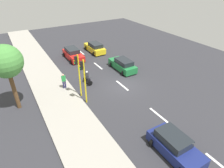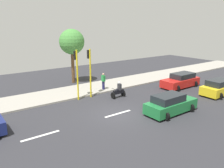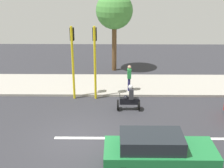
% 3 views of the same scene
% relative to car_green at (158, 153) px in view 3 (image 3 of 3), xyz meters
% --- Properties ---
extents(ground_plane, '(40.00, 60.00, 0.10)m').
position_rel_car_green_xyz_m(ground_plane, '(2.22, 3.34, -0.76)').
color(ground_plane, '#2D2D33').
extents(sidewalk, '(4.00, 60.00, 0.15)m').
position_rel_car_green_xyz_m(sidewalk, '(9.22, 3.34, -0.64)').
color(sidewalk, '#9E998E').
rests_on(sidewalk, ground).
extents(lane_stripe_north, '(0.20, 2.40, 0.01)m').
position_rel_car_green_xyz_m(lane_stripe_north, '(2.22, -2.66, -0.70)').
color(lane_stripe_north, white).
rests_on(lane_stripe_north, ground).
extents(lane_stripe_mid, '(0.20, 2.40, 0.01)m').
position_rel_car_green_xyz_m(lane_stripe_mid, '(2.22, 3.34, -0.70)').
color(lane_stripe_mid, white).
rests_on(lane_stripe_mid, ground).
extents(car_green, '(2.12, 4.35, 1.52)m').
position_rel_car_green_xyz_m(car_green, '(0.00, 0.00, 0.00)').
color(car_green, '#1E7238').
rests_on(car_green, ground).
extents(motorcycle, '(0.60, 1.30, 1.53)m').
position_rel_car_green_xyz_m(motorcycle, '(5.35, 0.88, -0.07)').
color(motorcycle, black).
rests_on(motorcycle, ground).
extents(pedestrian_near_signal, '(0.40, 0.24, 1.69)m').
position_rel_car_green_xyz_m(pedestrian_near_signal, '(8.01, 0.77, 0.35)').
color(pedestrian_near_signal, '#1E1E4C').
rests_on(pedestrian_near_signal, sidewalk).
extents(traffic_light_corner, '(0.49, 0.24, 4.50)m').
position_rel_car_green_xyz_m(traffic_light_corner, '(7.07, 4.21, 2.22)').
color(traffic_light_corner, yellow).
rests_on(traffic_light_corner, ground).
extents(traffic_light_midblock, '(0.49, 0.24, 4.50)m').
position_rel_car_green_xyz_m(traffic_light_midblock, '(7.07, 2.89, 2.22)').
color(traffic_light_midblock, yellow).
rests_on(traffic_light_midblock, ground).
extents(street_tree_center, '(2.82, 2.82, 6.13)m').
position_rel_car_green_xyz_m(street_tree_center, '(12.79, 1.75, 3.95)').
color(street_tree_center, brown).
rests_on(street_tree_center, ground).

